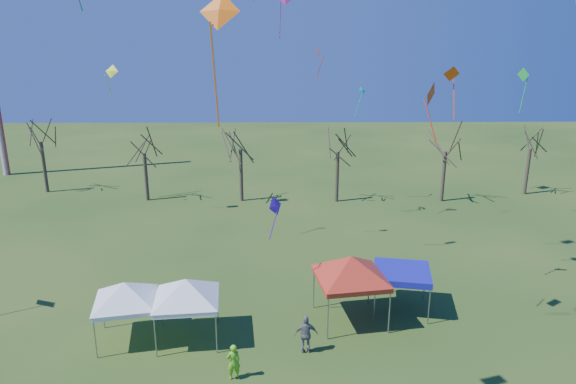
# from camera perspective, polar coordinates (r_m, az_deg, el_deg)

# --- Properties ---
(ground) EXTENTS (140.00, 140.00, 0.00)m
(ground) POSITION_cam_1_polar(r_m,az_deg,el_deg) (23.57, -3.57, -18.89)
(ground) COLOR #244616
(ground) RESTS_ON ground
(tree_0) EXTENTS (3.83, 3.83, 8.44)m
(tree_0) POSITION_cam_1_polar(r_m,az_deg,el_deg) (52.00, -26.01, 6.89)
(tree_0) COLOR #3D2D21
(tree_0) RESTS_ON ground
(tree_1) EXTENTS (3.42, 3.42, 7.54)m
(tree_1) POSITION_cam_1_polar(r_m,az_deg,el_deg) (46.11, -15.84, 6.03)
(tree_1) COLOR #3D2D21
(tree_1) RESTS_ON ground
(tree_2) EXTENTS (3.71, 3.71, 8.18)m
(tree_2) POSITION_cam_1_polar(r_m,az_deg,el_deg) (44.34, -5.36, 6.84)
(tree_2) COLOR #3D2D21
(tree_2) RESTS_ON ground
(tree_3) EXTENTS (3.59, 3.59, 7.91)m
(tree_3) POSITION_cam_1_polar(r_m,az_deg,el_deg) (44.19, 5.60, 6.52)
(tree_3) COLOR #3D2D21
(tree_3) RESTS_ON ground
(tree_4) EXTENTS (3.58, 3.58, 7.89)m
(tree_4) POSITION_cam_1_polar(r_m,az_deg,el_deg) (46.13, 17.27, 6.26)
(tree_4) COLOR #3D2D21
(tree_4) RESTS_ON ground
(tree_5) EXTENTS (3.39, 3.39, 7.46)m
(tree_5) POSITION_cam_1_polar(r_m,az_deg,el_deg) (51.22, 25.52, 5.97)
(tree_5) COLOR #3D2D21
(tree_5) RESTS_ON ground
(tent_white_west) EXTENTS (3.82, 3.82, 3.43)m
(tent_white_west) POSITION_cam_1_polar(r_m,az_deg,el_deg) (25.16, -17.72, -9.95)
(tent_white_west) COLOR gray
(tent_white_west) RESTS_ON ground
(tent_white_mid) EXTENTS (4.05, 4.05, 3.59)m
(tent_white_mid) POSITION_cam_1_polar(r_m,az_deg,el_deg) (24.46, -11.28, -9.91)
(tent_white_mid) COLOR gray
(tent_white_mid) RESTS_ON ground
(tent_red) EXTENTS (4.54, 4.54, 4.05)m
(tent_red) POSITION_cam_1_polar(r_m,az_deg,el_deg) (25.56, 7.04, -7.58)
(tent_red) COLOR gray
(tent_red) RESTS_ON ground
(tent_blue) EXTENTS (3.33, 3.33, 2.24)m
(tent_blue) POSITION_cam_1_polar(r_m,az_deg,el_deg) (27.55, 12.54, -8.79)
(tent_blue) COLOR gray
(tent_blue) RESTS_ON ground
(person_grey) EXTENTS (1.09, 0.50, 1.83)m
(person_grey) POSITION_cam_1_polar(r_m,az_deg,el_deg) (24.01, 2.02, -15.53)
(person_grey) COLOR slate
(person_grey) RESTS_ON ground
(person_green) EXTENTS (0.68, 0.56, 1.60)m
(person_green) POSITION_cam_1_polar(r_m,az_deg,el_deg) (22.60, -6.08, -18.23)
(person_green) COLOR #65C920
(person_green) RESTS_ON ground
(kite_1) EXTENTS (0.86, 0.98, 2.18)m
(kite_1) POSITION_cam_1_polar(r_m,az_deg,el_deg) (24.68, -1.38, -1.63)
(kite_1) COLOR #5C1AB9
(kite_1) RESTS_ON ground
(kite_27) EXTENTS (0.90, 1.06, 2.65)m
(kite_27) POSITION_cam_1_polar(r_m,az_deg,el_deg) (23.14, 15.50, 10.38)
(kite_27) COLOR red
(kite_27) RESTS_ON ground
(kite_12) EXTENTS (0.72, 1.05, 3.32)m
(kite_12) POSITION_cam_1_polar(r_m,az_deg,el_deg) (42.57, 24.71, 11.69)
(kite_12) COLOR green
(kite_12) RESTS_ON ground
(kite_17) EXTENTS (0.90, 0.56, 2.66)m
(kite_17) POSITION_cam_1_polar(r_m,az_deg,el_deg) (27.55, 17.71, 12.28)
(kite_17) COLOR #FC4E0D
(kite_17) RESTS_ON ground
(kite_13) EXTENTS (1.15, 0.86, 2.69)m
(kite_13) POSITION_cam_1_polar(r_m,az_deg,el_deg) (41.20, -19.03, 12.52)
(kite_13) COLOR #E9FF1A
(kite_13) RESTS_ON ground
(kite_19) EXTENTS (0.62, 0.91, 2.35)m
(kite_19) POSITION_cam_1_polar(r_m,az_deg,el_deg) (38.31, 3.47, 15.12)
(kite_19) COLOR #F0410C
(kite_19) RESTS_ON ground
(kite_22) EXTENTS (1.00, 0.97, 2.56)m
(kite_22) POSITION_cam_1_polar(r_m,az_deg,el_deg) (43.53, 8.21, 10.97)
(kite_22) COLOR #0CB9B3
(kite_22) RESTS_ON ground
(kite_5) EXTENTS (1.26, 0.86, 3.74)m
(kite_5) POSITION_cam_1_polar(r_m,az_deg,el_deg) (14.92, -7.66, 19.12)
(kite_5) COLOR #FF660D
(kite_5) RESTS_ON ground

